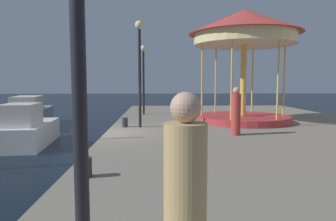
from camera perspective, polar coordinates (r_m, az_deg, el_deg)
ground_plane at (r=11.89m, az=-11.56°, el=-7.84°), size 120.00×120.00×0.00m
quay_dock at (r=12.36m, az=17.32°, el=-5.58°), size 12.05×25.61×0.80m
motorboat_grey at (r=20.09m, az=-24.74°, el=-0.80°), size 3.03×6.20×1.86m
motorboat_white at (r=14.20m, az=-25.05°, el=-3.29°), size 2.15×4.16×1.83m
carousel at (r=14.97m, az=14.12°, el=12.94°), size 5.22×5.22×5.23m
lamp_post_mid_promenade at (r=12.77m, az=-5.37°, el=10.31°), size 0.36×0.36×4.40m
lamp_post_far_end at (r=17.86m, az=-4.64°, el=8.15°), size 0.36×0.36×4.01m
bollard_north at (r=12.94m, az=-8.10°, el=-2.21°), size 0.24×0.24×0.40m
bollard_south at (r=6.38m, az=-15.18°, el=-10.22°), size 0.24×0.24×0.40m
person_by_the_water at (r=11.08m, az=12.63°, el=-0.40°), size 0.34×0.34×1.72m
person_near_carousel at (r=2.53m, az=3.23°, el=-18.84°), size 0.34×0.34×1.82m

